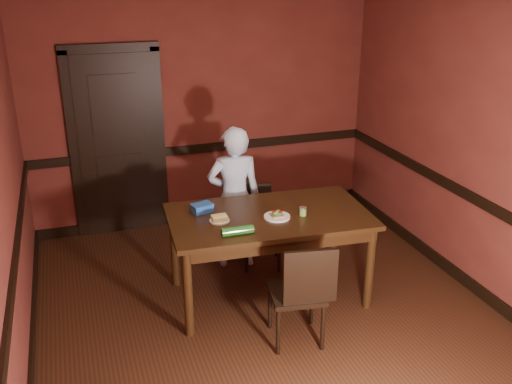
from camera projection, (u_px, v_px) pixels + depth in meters
floor at (269, 314)px, 5.10m from camera, size 4.00×4.50×0.01m
wall_back at (203, 110)px, 6.58m from camera, size 4.00×0.02×2.70m
wall_front at (437, 329)px, 2.62m from camera, size 4.00×0.02×2.70m
wall_left at (3, 204)px, 4.01m from camera, size 0.02×4.50×2.70m
wall_right at (476, 149)px, 5.20m from camera, size 0.02×4.50×2.70m
dado_back at (205, 148)px, 6.74m from camera, size 4.00×0.03×0.10m
dado_left at (15, 260)px, 4.18m from camera, size 0.03×4.50×0.10m
dado_right at (467, 195)px, 5.36m from camera, size 0.03×4.50×0.10m
baseboard_back at (207, 213)px, 7.05m from camera, size 4.00×0.03×0.12m
baseboard_left at (32, 354)px, 4.49m from camera, size 0.03×4.50×0.12m
baseboard_right at (456, 273)px, 5.67m from camera, size 0.03×4.50×0.12m
door at (118, 141)px, 6.35m from camera, size 1.05×0.07×2.20m
dining_table at (269, 256)px, 5.25m from camera, size 1.85×1.12×0.84m
chair_far at (262, 227)px, 5.82m from camera, size 0.48×0.48×0.84m
chair_near at (296, 291)px, 4.62m from camera, size 0.49×0.49×0.91m
person at (234, 198)px, 5.72m from camera, size 0.58×0.43×1.48m
sandwich_plate at (277, 216)px, 5.02m from camera, size 0.23×0.23×0.06m
sauce_jar at (303, 211)px, 5.06m from camera, size 0.07×0.07×0.08m
cheese_saucer at (219, 219)px, 4.94m from camera, size 0.18×0.18×0.06m
food_tub at (202, 208)px, 5.13m from camera, size 0.21×0.17×0.08m
wrapped_veg at (237, 231)px, 4.69m from camera, size 0.27×0.08×0.08m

